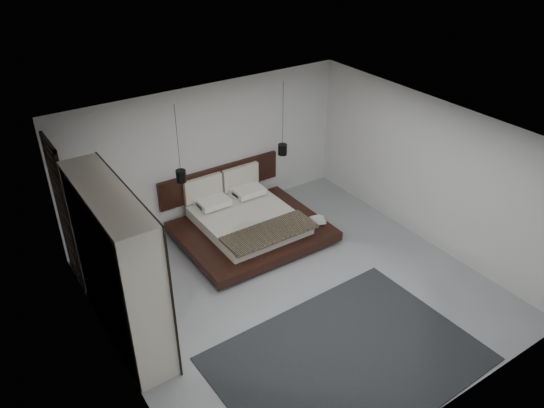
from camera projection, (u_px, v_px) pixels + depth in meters
floor at (295, 290)px, 9.02m from camera, size 6.00×6.00×0.00m
ceiling at (300, 139)px, 7.59m from camera, size 6.00×6.00×0.00m
wall_back at (208, 153)px, 10.45m from camera, size 6.00×0.00×6.00m
wall_front at (450, 336)px, 6.16m from camera, size 6.00×0.00×6.00m
wall_left at (111, 290)px, 6.87m from camera, size 0.00×6.00×6.00m
wall_right at (429, 172)px, 9.74m from camera, size 0.00×6.00×6.00m
lattice_screen at (64, 213)px, 8.70m from camera, size 0.05×0.90×2.60m
bed at (247, 222)px, 10.35m from camera, size 2.71×2.36×1.06m
book_lower at (313, 221)px, 10.43m from camera, size 0.27×0.34×0.03m
book_upper at (313, 221)px, 10.38m from camera, size 0.35×0.39×0.02m
pendant_left at (181, 176)px, 9.52m from camera, size 0.18×0.18×1.47m
pendant_right at (283, 149)px, 10.61m from camera, size 0.18×0.18×1.51m
wardrobe at (118, 266)px, 7.57m from camera, size 0.60×2.52×2.47m
rug at (347, 359)px, 7.69m from camera, size 3.79×2.76×0.02m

